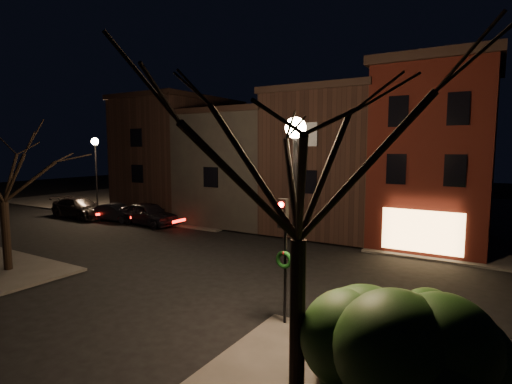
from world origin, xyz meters
TOP-DOWN VIEW (x-y plane):
  - ground at (0.00, 0.00)m, footprint 120.00×120.00m
  - sidewalk_far_left at (-20.00, 20.00)m, footprint 30.00×30.00m
  - corner_building at (8.00, 9.47)m, footprint 6.50×8.50m
  - row_building_a at (1.50, 10.50)m, footprint 7.30×10.30m
  - row_building_b at (-5.75, 10.50)m, footprint 7.80×10.30m
  - row_building_c at (-13.00, 10.50)m, footprint 7.30×10.30m
  - street_lamp_near at (6.20, -6.00)m, footprint 0.60×0.60m
  - street_lamp_far at (-19.00, 6.20)m, footprint 0.60×0.60m
  - traffic_signal at (5.60, -5.51)m, footprint 0.58×0.38m
  - bare_tree_right at (7.50, -8.50)m, footprint 6.40×6.40m
  - bare_tree_left at (-8.00, -7.00)m, footprint 5.60×5.60m
  - evergreen_bush at (9.50, -8.00)m, footprint 3.46×3.46m
  - parked_car_a at (-10.88, 4.50)m, footprint 5.18×2.48m
  - parked_car_b at (-14.22, 4.27)m, footprint 4.26×1.84m
  - parked_car_c at (-18.04, 3.80)m, footprint 5.73×2.45m

SIDE VIEW (x-z plane):
  - ground at x=0.00m, z-range 0.00..0.00m
  - sidewalk_far_left at x=-20.00m, z-range 0.00..0.12m
  - parked_car_b at x=-14.22m, z-range 0.00..1.36m
  - parked_car_c at x=-18.04m, z-range 0.00..1.64m
  - parked_car_a at x=-10.88m, z-range 0.00..1.71m
  - evergreen_bush at x=9.50m, z-range 0.12..2.73m
  - traffic_signal at x=5.60m, z-range 0.78..4.83m
  - row_building_b at x=-5.75m, z-range 0.13..8.53m
  - row_building_a at x=1.50m, z-range 0.13..9.53m
  - row_building_c at x=-13.00m, z-range 0.13..10.03m
  - street_lamp_near at x=6.20m, z-range 1.94..8.42m
  - street_lamp_far at x=-19.00m, z-range 1.94..8.42m
  - corner_building at x=8.00m, z-range 0.15..10.65m
  - bare_tree_left at x=-8.00m, z-range 1.68..9.18m
  - bare_tree_right at x=7.50m, z-range 1.90..10.40m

